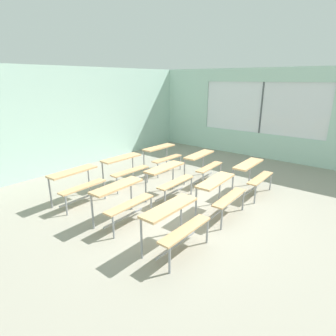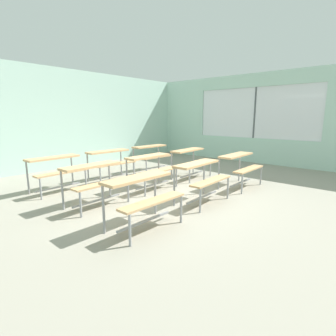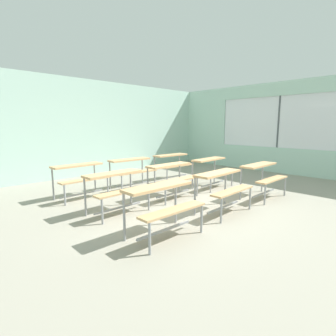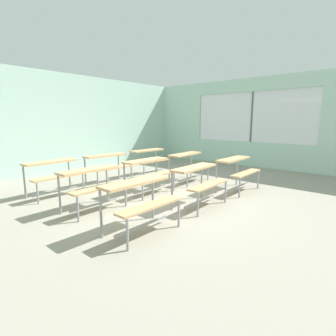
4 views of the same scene
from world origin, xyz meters
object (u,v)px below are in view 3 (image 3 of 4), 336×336
at_px(desk_bench_r1c0, 117,183).
at_px(desk_bench_r0c2, 263,173).
at_px(desk_bench_r0c1, 223,182).
at_px(desk_bench_r2c2, 173,161).
at_px(desk_bench_r0c0, 163,199).
at_px(desk_bench_r2c1, 132,166).
at_px(desk_bench_r1c2, 212,166).
at_px(desk_bench_r2c0, 80,173).
at_px(desk_bench_r1c1, 172,173).

bearing_deg(desk_bench_r1c0, desk_bench_r0c2, -26.30).
relative_size(desk_bench_r0c1, desk_bench_r2c2, 1.00).
relative_size(desk_bench_r0c0, desk_bench_r2c1, 0.99).
bearing_deg(desk_bench_r0c2, desk_bench_r1c2, 90.11).
bearing_deg(desk_bench_r0c0, desk_bench_r2c1, 62.59).
bearing_deg(desk_bench_r2c0, desk_bench_r2c1, -2.44).
bearing_deg(desk_bench_r0c1, desk_bench_r1c0, 135.53).
bearing_deg(desk_bench_r2c2, desk_bench_r2c1, -178.01).
distance_m(desk_bench_r2c0, desk_bench_r2c2, 2.87).
xyz_separation_m(desk_bench_r1c2, desk_bench_r2c2, (-0.05, 1.37, 0.00)).
bearing_deg(desk_bench_r1c2, desk_bench_r2c0, 151.52).
relative_size(desk_bench_r0c1, desk_bench_r2c0, 1.00).
relative_size(desk_bench_r0c2, desk_bench_r1c2, 0.98).
distance_m(desk_bench_r1c1, desk_bench_r1c2, 1.44).
relative_size(desk_bench_r2c0, desk_bench_r2c1, 0.99).
xyz_separation_m(desk_bench_r0c0, desk_bench_r2c0, (0.07, 2.75, 0.00)).
distance_m(desk_bench_r0c0, desk_bench_r1c1, 2.06).
height_order(desk_bench_r0c1, desk_bench_r2c0, same).
height_order(desk_bench_r0c0, desk_bench_r2c0, same).
relative_size(desk_bench_r1c0, desk_bench_r1c2, 0.99).
relative_size(desk_bench_r2c1, desk_bench_r2c2, 1.00).
distance_m(desk_bench_r2c0, desk_bench_r2c1, 1.39).
distance_m(desk_bench_r0c0, desk_bench_r1c0, 1.34).
height_order(desk_bench_r1c2, desk_bench_r2c1, same).
bearing_deg(desk_bench_r0c2, desk_bench_r2c1, 118.74).
distance_m(desk_bench_r0c2, desk_bench_r2c0, 4.03).
distance_m(desk_bench_r1c0, desk_bench_r2c1, 1.95).
distance_m(desk_bench_r0c0, desk_bench_r2c1, 3.10).
relative_size(desk_bench_r0c1, desk_bench_r0c2, 1.01).
height_order(desk_bench_r0c1, desk_bench_r1c1, same).
height_order(desk_bench_r1c0, desk_bench_r1c2, same).
bearing_deg(desk_bench_r0c0, desk_bench_r2c0, 89.31).
relative_size(desk_bench_r1c0, desk_bench_r2c2, 0.99).
bearing_deg(desk_bench_r0c0, desk_bench_r1c0, 86.70).
bearing_deg(desk_bench_r2c2, desk_bench_r0c1, -115.36).
bearing_deg(desk_bench_r2c2, desk_bench_r1c1, -133.26).
relative_size(desk_bench_r0c0, desk_bench_r0c1, 0.99).
distance_m(desk_bench_r0c1, desk_bench_r2c1, 2.70).
bearing_deg(desk_bench_r1c0, desk_bench_r2c0, 89.78).
xyz_separation_m(desk_bench_r0c0, desk_bench_r1c2, (2.98, 1.35, 0.00)).
relative_size(desk_bench_r0c1, desk_bench_r1c1, 1.01).
bearing_deg(desk_bench_r2c2, desk_bench_r0c2, -86.30).
bearing_deg(desk_bench_r0c1, desk_bench_r2c0, 116.15).
bearing_deg(desk_bench_r0c2, desk_bench_r0c0, 179.14).
bearing_deg(desk_bench_r1c1, desk_bench_r1c0, -179.39).
bearing_deg(desk_bench_r1c2, desk_bench_r0c0, -158.52).
bearing_deg(desk_bench_r1c1, desk_bench_r0c0, -138.99).
xyz_separation_m(desk_bench_r0c2, desk_bench_r2c2, (-0.07, 2.74, 0.00)).
distance_m(desk_bench_r1c0, desk_bench_r1c1, 1.45).
distance_m(desk_bench_r1c0, desk_bench_r2c0, 1.41).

